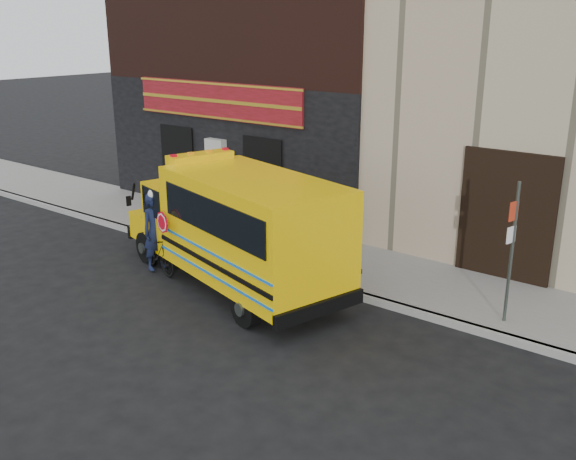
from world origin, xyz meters
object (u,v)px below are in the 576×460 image
(bicycle, at_px, (158,253))
(cyclist, at_px, (156,233))
(school_bus, at_px, (237,226))
(sign_pole, at_px, (511,250))

(bicycle, bearing_deg, cyclist, 75.63)
(school_bus, height_order, bicycle, school_bus)
(sign_pole, relative_size, bicycle, 1.91)
(school_bus, height_order, sign_pole, sign_pole)
(school_bus, bearing_deg, sign_pole, 16.92)
(sign_pole, xyz_separation_m, cyclist, (-7.96, -2.11, -0.71))
(bicycle, height_order, cyclist, cyclist)
(school_bus, distance_m, sign_pole, 5.88)
(sign_pole, bearing_deg, bicycle, -164.63)
(bicycle, distance_m, cyclist, 0.50)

